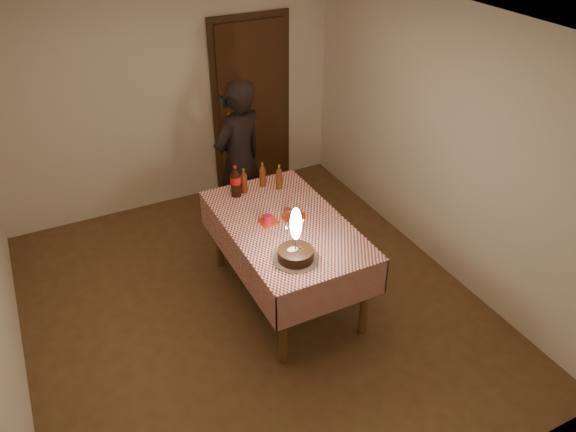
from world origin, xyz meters
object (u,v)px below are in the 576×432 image
object	(u,v)px
red_plate	(294,216)
amber_bottle_mid	(263,175)
clear_cup	(287,213)
amber_bottle_right	(279,178)
cola_bottle	(236,181)
photographer	(239,161)
dining_table	(286,233)
red_cup	(268,221)
amber_bottle_left	(244,181)
birthday_cake	(296,248)

from	to	relation	value
red_plate	amber_bottle_mid	xyz separation A→B (m)	(-0.02, 0.64, 0.11)
clear_cup	amber_bottle_right	xyz separation A→B (m)	(0.17, 0.51, 0.07)
cola_bottle	photographer	bearing A→B (deg)	65.12
red_plate	photographer	world-z (taller)	photographer
dining_table	clear_cup	bearing A→B (deg)	52.19
amber_bottle_right	amber_bottle_mid	world-z (taller)	same
red_plate	red_cup	bearing A→B (deg)	-174.22
red_plate	amber_bottle_mid	world-z (taller)	amber_bottle_mid
dining_table	photographer	bearing A→B (deg)	87.05
photographer	cola_bottle	bearing A→B (deg)	-114.88
dining_table	amber_bottle_right	bearing A→B (deg)	69.20
amber_bottle_left	red_cup	bearing A→B (deg)	-94.05
birthday_cake	amber_bottle_left	world-z (taller)	birthday_cake
amber_bottle_left	amber_bottle_right	xyz separation A→B (m)	(0.33, -0.09, 0.00)
amber_bottle_left	red_plate	bearing A→B (deg)	-69.58
cola_bottle	clear_cup	bearing A→B (deg)	-65.46
red_cup	amber_bottle_right	size ratio (longest dim) A/B	0.39
dining_table	amber_bottle_left	bearing A→B (deg)	99.58
cola_bottle	photographer	world-z (taller)	photographer
red_plate	photographer	size ratio (longest dim) A/B	0.12
amber_bottle_left	dining_table	bearing A→B (deg)	-80.42
clear_cup	amber_bottle_mid	distance (m)	0.63
birthday_cake	red_plate	size ratio (longest dim) A/B	2.22
amber_bottle_mid	amber_bottle_right	bearing A→B (deg)	-43.39
cola_bottle	amber_bottle_right	world-z (taller)	cola_bottle
amber_bottle_mid	dining_table	bearing A→B (deg)	-97.90
clear_cup	amber_bottle_left	xyz separation A→B (m)	(-0.17, 0.60, 0.07)
amber_bottle_left	birthday_cake	bearing A→B (deg)	-92.51
birthday_cake	clear_cup	bearing A→B (deg)	69.45
red_cup	photographer	bearing A→B (deg)	79.50
amber_bottle_right	amber_bottle_left	bearing A→B (deg)	165.55
dining_table	red_plate	distance (m)	0.17
birthday_cake	red_plate	world-z (taller)	birthday_cake
red_cup	cola_bottle	xyz separation A→B (m)	(-0.05, 0.61, 0.10)
dining_table	cola_bottle	world-z (taller)	cola_bottle
red_plate	clear_cup	xyz separation A→B (m)	(-0.06, 0.01, 0.04)
cola_bottle	amber_bottle_right	xyz separation A→B (m)	(0.43, -0.06, -0.03)
clear_cup	cola_bottle	distance (m)	0.64
red_plate	amber_bottle_right	world-z (taller)	amber_bottle_right
amber_bottle_right	amber_bottle_mid	bearing A→B (deg)	136.61
birthday_cake	amber_bottle_mid	size ratio (longest dim) A/B	1.92
cola_bottle	amber_bottle_left	xyz separation A→B (m)	(0.09, 0.02, -0.03)
amber_bottle_left	amber_bottle_mid	xyz separation A→B (m)	(0.21, 0.03, 0.00)
birthday_cake	amber_bottle_right	distance (m)	1.16
birthday_cake	amber_bottle_right	size ratio (longest dim) A/B	1.92
amber_bottle_mid	photographer	bearing A→B (deg)	93.69
amber_bottle_right	amber_bottle_mid	distance (m)	0.17
red_cup	amber_bottle_left	bearing A→B (deg)	85.95
cola_bottle	amber_bottle_mid	xyz separation A→B (m)	(0.30, 0.06, -0.03)
dining_table	red_cup	world-z (taller)	red_cup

